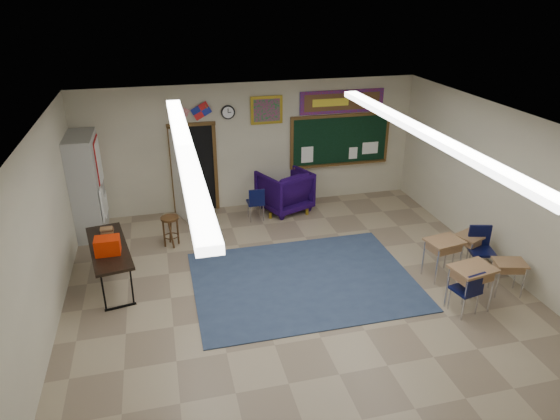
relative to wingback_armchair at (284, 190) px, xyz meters
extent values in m
plane|color=gray|center=(-0.67, -4.01, -0.49)|extent=(9.00, 9.00, 0.00)
cube|color=beige|center=(-0.67, 0.49, 1.01)|extent=(8.00, 0.04, 3.00)
cube|color=beige|center=(-4.67, -4.01, 1.01)|extent=(0.04, 9.00, 3.00)
cube|color=beige|center=(3.33, -4.01, 1.01)|extent=(0.04, 9.00, 3.00)
cube|color=silver|center=(-0.67, -4.01, 2.51)|extent=(8.00, 9.00, 0.04)
cube|color=#31415D|center=(-0.47, -3.21, -0.48)|extent=(4.00, 3.00, 0.02)
cube|color=black|center=(-2.07, 0.48, 0.56)|extent=(0.95, 0.04, 2.10)
cube|color=white|center=(-2.41, 0.03, 0.54)|extent=(0.35, 0.86, 2.05)
cube|color=#563918|center=(1.53, 0.46, 1.01)|extent=(2.55, 0.05, 1.30)
cube|color=black|center=(1.53, 0.44, 1.01)|extent=(2.40, 0.03, 1.15)
cube|color=#563918|center=(1.53, 0.40, 0.41)|extent=(2.40, 0.12, 0.04)
cube|color=#A5110E|center=(1.53, 0.46, 1.96)|extent=(2.10, 0.04, 0.55)
cube|color=brown|center=(1.53, 0.44, 1.96)|extent=(1.90, 0.03, 0.40)
cube|color=#A1841F|center=(-0.32, 0.46, 1.86)|extent=(0.75, 0.05, 0.65)
cube|color=#A51466|center=(-0.32, 0.44, 1.86)|extent=(0.62, 0.03, 0.52)
cylinder|color=black|center=(-1.22, 0.46, 1.86)|extent=(0.32, 0.05, 0.32)
cylinder|color=white|center=(-1.22, 0.44, 1.86)|extent=(0.26, 0.02, 0.26)
cube|color=#A3A39F|center=(-4.39, -0.16, 0.61)|extent=(0.55, 1.25, 2.20)
imported|color=#170537|center=(0.00, 0.00, 0.00)|extent=(1.39, 1.41, 0.99)
cube|color=#A3784C|center=(2.06, -3.67, 0.25)|extent=(0.70, 0.57, 0.04)
cube|color=brown|center=(2.06, -3.67, 0.14)|extent=(0.61, 0.49, 0.13)
cube|color=#A3784C|center=(2.78, -3.46, 0.17)|extent=(0.69, 0.61, 0.04)
cube|color=brown|center=(2.78, -3.46, 0.08)|extent=(0.60, 0.52, 0.11)
cube|color=#A3784C|center=(1.94, -4.72, 0.30)|extent=(0.75, 0.61, 0.05)
cube|color=brown|center=(1.94, -4.72, 0.19)|extent=(0.65, 0.52, 0.14)
cube|color=#A3784C|center=(2.88, -4.45, 0.12)|extent=(0.62, 0.52, 0.04)
cube|color=brown|center=(2.88, -4.45, 0.04)|extent=(0.53, 0.44, 0.11)
cube|color=black|center=(-3.86, -2.46, 0.25)|extent=(0.94, 1.95, 0.05)
cube|color=red|center=(-3.83, -2.72, 0.43)|extent=(0.42, 0.31, 0.29)
cylinder|color=#4D3317|center=(-2.75, -1.21, 0.13)|extent=(0.37, 0.37, 0.04)
torus|color=#4D3317|center=(-2.75, -1.21, -0.28)|extent=(0.30, 0.30, 0.02)
camera|label=1|loc=(-2.79, -10.73, 4.50)|focal=32.00mm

